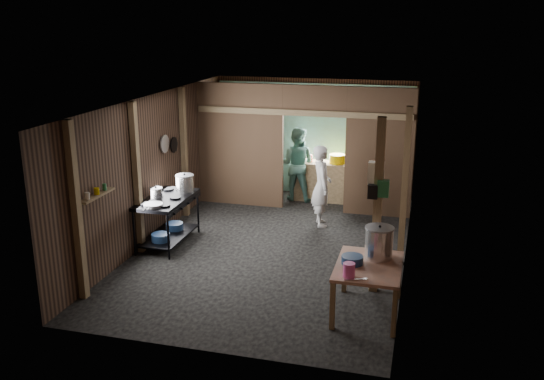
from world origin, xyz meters
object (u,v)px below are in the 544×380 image
(yellow_tub, at_px, (337,159))
(cook, at_px, (322,186))
(pink_bucket, at_px, (349,270))
(gas_range, at_px, (168,221))
(prep_table, at_px, (368,289))
(stove_pot_large, at_px, (185,184))
(stock_pot, at_px, (379,243))

(yellow_tub, bearing_deg, cook, -91.82)
(pink_bucket, bearing_deg, gas_range, 148.83)
(gas_range, distance_m, prep_table, 4.07)
(yellow_tub, distance_m, cook, 1.63)
(stove_pot_large, bearing_deg, cook, 28.33)
(cook, bearing_deg, gas_range, 104.68)
(gas_range, height_order, prep_table, gas_range)
(prep_table, bearing_deg, stock_pot, 70.58)
(prep_table, height_order, cook, cook)
(prep_table, height_order, yellow_tub, yellow_tub)
(prep_table, distance_m, cook, 3.60)
(stove_pot_large, xyz_separation_m, yellow_tub, (2.34, 2.86, -0.06))
(gas_range, bearing_deg, stove_pot_large, 68.75)
(stock_pot, xyz_separation_m, cook, (-1.35, 3.07, -0.13))
(stock_pot, relative_size, pink_bucket, 2.52)
(stove_pot_large, height_order, pink_bucket, stove_pot_large)
(pink_bucket, height_order, cook, cook)
(pink_bucket, distance_m, yellow_tub, 5.50)
(cook, bearing_deg, prep_table, -179.03)
(stock_pot, bearing_deg, cook, 113.70)
(pink_bucket, relative_size, cook, 0.12)
(yellow_tub, bearing_deg, stock_pot, -74.57)
(prep_table, distance_m, stock_pot, 0.64)
(gas_range, xyz_separation_m, cook, (2.46, 1.67, 0.36))
(prep_table, height_order, stove_pot_large, stove_pot_large)
(stove_pot_large, height_order, stock_pot, stove_pot_large)
(stove_pot_large, bearing_deg, stock_pot, -26.75)
(stove_pot_large, distance_m, pink_bucket, 4.20)
(gas_range, height_order, stock_pot, stock_pot)
(prep_table, height_order, stock_pot, stock_pot)
(yellow_tub, relative_size, cook, 0.22)
(cook, bearing_deg, stove_pot_large, 98.82)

